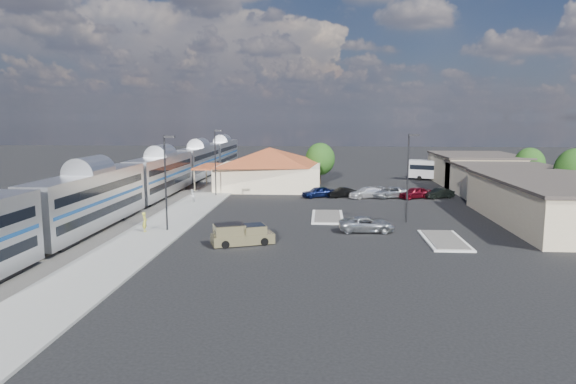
# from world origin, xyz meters

# --- Properties ---
(ground) EXTENTS (280.00, 280.00, 0.00)m
(ground) POSITION_xyz_m (0.00, 0.00, 0.00)
(ground) COLOR black
(ground) RESTS_ON ground
(railbed) EXTENTS (16.00, 100.00, 0.12)m
(railbed) POSITION_xyz_m (-21.00, 8.00, 0.06)
(railbed) COLOR #4C4944
(railbed) RESTS_ON ground
(platform) EXTENTS (5.50, 92.00, 0.18)m
(platform) POSITION_xyz_m (-12.00, 6.00, 0.09)
(platform) COLOR gray
(platform) RESTS_ON ground
(passenger_train) EXTENTS (3.00, 104.00, 5.55)m
(passenger_train) POSITION_xyz_m (-18.00, 14.62, 2.87)
(passenger_train) COLOR silver
(passenger_train) RESTS_ON ground
(freight_cars) EXTENTS (2.80, 46.00, 4.00)m
(freight_cars) POSITION_xyz_m (-24.00, 0.03, 1.93)
(freight_cars) COLOR black
(freight_cars) RESTS_ON ground
(station_depot) EXTENTS (18.35, 12.24, 6.20)m
(station_depot) POSITION_xyz_m (-4.56, 24.00, 3.13)
(station_depot) COLOR beige
(station_depot) RESTS_ON ground
(buildings_east) EXTENTS (14.40, 51.40, 4.80)m
(buildings_east) POSITION_xyz_m (28.00, 14.28, 2.27)
(buildings_east) COLOR #C6B28C
(buildings_east) RESTS_ON ground
(traffic_island_south) EXTENTS (3.30, 7.50, 0.21)m
(traffic_island_south) POSITION_xyz_m (4.00, 2.00, 0.10)
(traffic_island_south) COLOR silver
(traffic_island_south) RESTS_ON ground
(traffic_island_north) EXTENTS (3.30, 7.50, 0.21)m
(traffic_island_north) POSITION_xyz_m (14.00, -8.00, 0.10)
(traffic_island_north) COLOR silver
(traffic_island_north) RESTS_ON ground
(lamp_plat_s) EXTENTS (1.08, 0.25, 9.00)m
(lamp_plat_s) POSITION_xyz_m (-10.90, -6.00, 5.34)
(lamp_plat_s) COLOR black
(lamp_plat_s) RESTS_ON ground
(lamp_plat_n) EXTENTS (1.08, 0.25, 9.00)m
(lamp_plat_n) POSITION_xyz_m (-10.90, 16.00, 5.34)
(lamp_plat_n) COLOR black
(lamp_plat_n) RESTS_ON ground
(lamp_lot) EXTENTS (1.08, 0.25, 9.00)m
(lamp_lot) POSITION_xyz_m (12.10, 0.00, 5.34)
(lamp_lot) COLOR black
(lamp_lot) RESTS_ON ground
(tree_east_b) EXTENTS (4.94, 4.94, 6.96)m
(tree_east_b) POSITION_xyz_m (34.00, 12.00, 4.22)
(tree_east_b) COLOR #382314
(tree_east_b) RESTS_ON ground
(tree_east_c) EXTENTS (4.41, 4.41, 6.21)m
(tree_east_c) POSITION_xyz_m (34.00, 26.00, 3.76)
(tree_east_c) COLOR #382314
(tree_east_c) RESTS_ON ground
(tree_depot) EXTENTS (4.71, 4.71, 6.63)m
(tree_depot) POSITION_xyz_m (3.00, 30.00, 4.02)
(tree_depot) COLOR #382314
(tree_depot) RESTS_ON ground
(pickup_truck) EXTENTS (5.47, 3.64, 1.78)m
(pickup_truck) POSITION_xyz_m (-3.20, -10.34, 0.84)
(pickup_truck) COLOR tan
(pickup_truck) RESTS_ON ground
(suv) EXTENTS (5.31, 2.64, 1.45)m
(suv) POSITION_xyz_m (7.61, -4.74, 0.72)
(suv) COLOR #A9ADB1
(suv) RESTS_ON ground
(coach_bus) EXTENTS (10.60, 6.38, 3.39)m
(coach_bus) POSITION_xyz_m (23.19, 35.52, 1.96)
(coach_bus) COLOR silver
(coach_bus) RESTS_ON ground
(person_a) EXTENTS (0.52, 0.71, 1.81)m
(person_a) POSITION_xyz_m (-12.82, -6.83, 1.09)
(person_a) COLOR gold
(person_a) RESTS_ON platform
(person_b) EXTENTS (0.80, 0.92, 1.62)m
(person_b) POSITION_xyz_m (-12.68, 9.77, 0.99)
(person_b) COLOR silver
(person_b) RESTS_ON platform
(parked_car_a) EXTENTS (4.67, 3.48, 1.48)m
(parked_car_a) POSITION_xyz_m (2.80, 15.88, 0.74)
(parked_car_a) COLOR #0B1339
(parked_car_a) RESTS_ON ground
(parked_car_b) EXTENTS (4.19, 2.89, 1.31)m
(parked_car_b) POSITION_xyz_m (6.00, 16.18, 0.65)
(parked_car_b) COLOR black
(parked_car_b) RESTS_ON ground
(parked_car_c) EXTENTS (5.34, 4.19, 1.45)m
(parked_car_c) POSITION_xyz_m (9.20, 15.88, 0.72)
(parked_car_c) COLOR silver
(parked_car_c) RESTS_ON ground
(parked_car_d) EXTENTS (5.80, 4.29, 1.46)m
(parked_car_d) POSITION_xyz_m (12.40, 16.18, 0.73)
(parked_car_d) COLOR #979B9F
(parked_car_d) RESTS_ON ground
(parked_car_e) EXTENTS (4.77, 3.71, 1.52)m
(parked_car_e) POSITION_xyz_m (15.60, 15.88, 0.76)
(parked_car_e) COLOR maroon
(parked_car_e) RESTS_ON ground
(parked_car_f) EXTENTS (4.27, 2.91, 1.33)m
(parked_car_f) POSITION_xyz_m (18.80, 16.18, 0.67)
(parked_car_f) COLOR black
(parked_car_f) RESTS_ON ground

